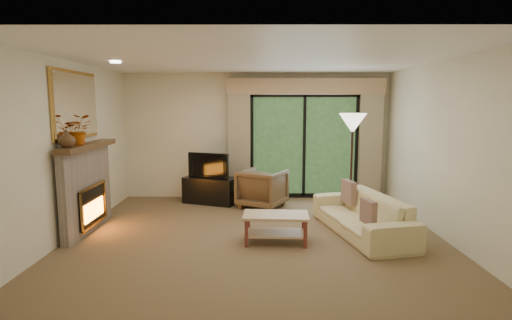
{
  "coord_description": "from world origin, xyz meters",
  "views": [
    {
      "loc": [
        0.02,
        -5.86,
        1.96
      ],
      "look_at": [
        0.0,
        0.3,
        1.1
      ],
      "focal_mm": 28.0,
      "sensor_mm": 36.0,
      "label": 1
    }
  ],
  "objects_px": {
    "coffee_table": "(276,228)",
    "media_console": "(211,190)",
    "armchair": "(262,188)",
    "sofa": "(362,214)"
  },
  "relations": [
    {
      "from": "coffee_table",
      "to": "media_console",
      "type": "bearing_deg",
      "value": 120.33
    },
    {
      "from": "media_console",
      "to": "armchair",
      "type": "bearing_deg",
      "value": 3.06
    },
    {
      "from": "sofa",
      "to": "coffee_table",
      "type": "distance_m",
      "value": 1.38
    },
    {
      "from": "armchair",
      "to": "media_console",
      "type": "bearing_deg",
      "value": 10.15
    },
    {
      "from": "media_console",
      "to": "sofa",
      "type": "height_order",
      "value": "sofa"
    },
    {
      "from": "sofa",
      "to": "coffee_table",
      "type": "bearing_deg",
      "value": -85.77
    },
    {
      "from": "sofa",
      "to": "coffee_table",
      "type": "height_order",
      "value": "sofa"
    },
    {
      "from": "armchair",
      "to": "sofa",
      "type": "bearing_deg",
      "value": 160.5
    },
    {
      "from": "media_console",
      "to": "armchair",
      "type": "height_order",
      "value": "armchair"
    },
    {
      "from": "media_console",
      "to": "armchair",
      "type": "xyz_separation_m",
      "value": [
        1.03,
        -0.32,
        0.11
      ]
    }
  ]
}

